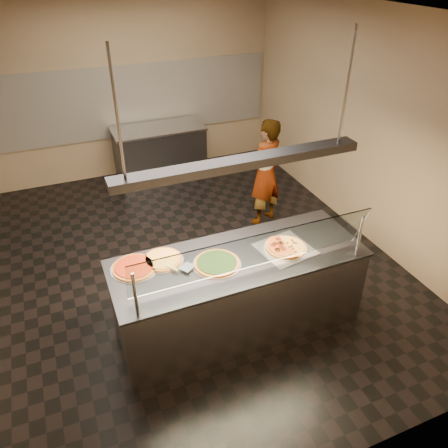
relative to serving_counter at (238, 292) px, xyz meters
name	(u,v)px	position (x,y,z in m)	size (l,w,h in m)	color
ground	(191,261)	(-0.09, 1.30, -0.48)	(5.00, 6.00, 0.02)	black
ceiling	(179,10)	(-0.09, 1.30, 2.54)	(5.00, 6.00, 0.02)	silver
wall_back	(130,89)	(-0.09, 4.31, 1.03)	(5.00, 0.02, 3.00)	#9D8365
wall_front	(342,343)	(-0.09, -1.71, 1.03)	(5.00, 0.02, 3.00)	#9D8365
wall_right	(365,127)	(2.42, 1.30, 1.03)	(0.02, 6.00, 3.00)	#9D8365
tile_band	(131,101)	(-0.09, 4.28, 0.83)	(4.90, 0.02, 1.20)	silver
serving_counter	(238,292)	(0.00, 0.00, 0.00)	(2.56, 0.94, 0.93)	#B7B7BC
sneeze_guard	(255,252)	(0.00, -0.34, 0.76)	(2.32, 0.18, 0.54)	#B7B7BC
perforated_tray	(285,248)	(0.49, -0.05, 0.47)	(0.57, 0.57, 0.01)	silver
half_pizza_pepperoni	(277,248)	(0.39, -0.05, 0.50)	(0.27, 0.44, 0.05)	#9D5922
half_pizza_sausage	(294,245)	(0.59, -0.06, 0.49)	(0.27, 0.44, 0.04)	#9D5922
pizza_spinach	(217,263)	(-0.25, -0.02, 0.48)	(0.47, 0.47, 0.03)	silver
pizza_cheese	(162,259)	(-0.71, 0.24, 0.48)	(0.41, 0.41, 0.03)	silver
pizza_tomato	(134,267)	(-1.00, 0.22, 0.48)	(0.45, 0.45, 0.03)	silver
pizza_spatula	(178,267)	(-0.62, 0.04, 0.49)	(0.27, 0.19, 0.02)	#B7B7BC
prep_table	(160,153)	(0.22, 3.85, 0.00)	(1.54, 0.74, 0.93)	#39393E
worker	(265,173)	(1.24, 1.83, 0.33)	(0.58, 0.38, 1.59)	black
heat_lamp_housing	(241,163)	(0.00, 0.00, 1.48)	(2.30, 0.18, 0.08)	#39393E
lamp_rod_left	(117,116)	(-1.00, 0.00, 2.03)	(0.02, 0.02, 1.01)	#B7B7BC
lamp_rod_right	(347,87)	(1.00, 0.00, 2.03)	(0.02, 0.02, 1.01)	#B7B7BC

